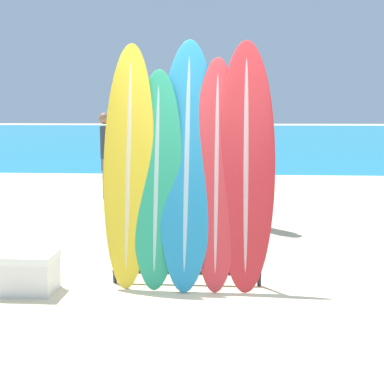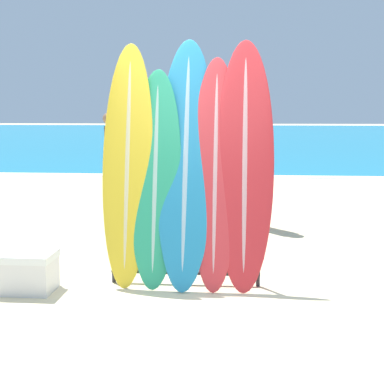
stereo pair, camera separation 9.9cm
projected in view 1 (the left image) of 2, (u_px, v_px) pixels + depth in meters
name	position (u px, v px, depth m)	size (l,w,h in m)	color
ground_plane	(206.00, 308.00, 4.70)	(160.00, 160.00, 0.00)	beige
ocean_water	(227.00, 134.00, 43.32)	(120.00, 60.00, 0.01)	teal
surfboard_rack	(186.00, 242.00, 5.29)	(1.49, 0.04, 0.80)	#28282D
surfboard_slot_0	(129.00, 164.00, 5.28)	(0.51, 0.60, 2.40)	yellow
surfboard_slot_1	(157.00, 177.00, 5.26)	(0.51, 0.61, 2.14)	#289E70
surfboard_slot_2	(187.00, 161.00, 5.29)	(0.58, 0.89, 2.46)	teal
surfboard_slot_3	(217.00, 171.00, 5.25)	(0.48, 0.75, 2.27)	red
surfboard_slot_4	(246.00, 162.00, 5.23)	(0.57, 0.76, 2.44)	red
person_near_water	(224.00, 148.00, 11.09)	(0.30, 0.24, 1.78)	beige
person_mid_beach	(257.00, 161.00, 7.91)	(0.25, 0.30, 1.82)	tan
person_far_left	(129.00, 166.00, 8.26)	(0.28, 0.24, 1.64)	beige
person_far_right	(105.00, 152.00, 10.56)	(0.23, 0.29, 1.71)	#846047
cooler_box	(27.00, 273.00, 5.09)	(0.55, 0.40, 0.38)	silver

